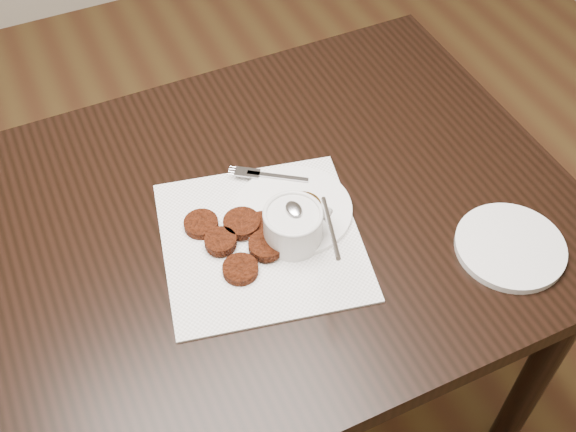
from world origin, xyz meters
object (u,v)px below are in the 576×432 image
at_px(napkin, 261,240).
at_px(plate_empty, 510,247).
at_px(sauce_ramekin, 293,213).
at_px(plate_with_patty, 294,207).
at_px(table, 231,342).

bearing_deg(napkin, plate_empty, -27.34).
xyz_separation_m(sauce_ramekin, plate_empty, (0.32, -0.17, -0.07)).
height_order(napkin, sauce_ramekin, sauce_ramekin).
height_order(sauce_ramekin, plate_empty, sauce_ramekin).
distance_m(napkin, plate_with_patty, 0.08).
xyz_separation_m(table, plate_empty, (0.43, -0.24, 0.38)).
bearing_deg(sauce_ramekin, napkin, 156.24).
xyz_separation_m(napkin, sauce_ramekin, (0.05, -0.02, 0.07)).
distance_m(sauce_ramekin, plate_empty, 0.37).
bearing_deg(sauce_ramekin, plate_empty, -27.87).
xyz_separation_m(table, sauce_ramekin, (0.11, -0.07, 0.45)).
relative_size(table, plate_with_patty, 6.26).
xyz_separation_m(table, napkin, (0.06, -0.05, 0.38)).
relative_size(table, plate_empty, 6.91).
bearing_deg(table, sauce_ramekin, -35.00).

